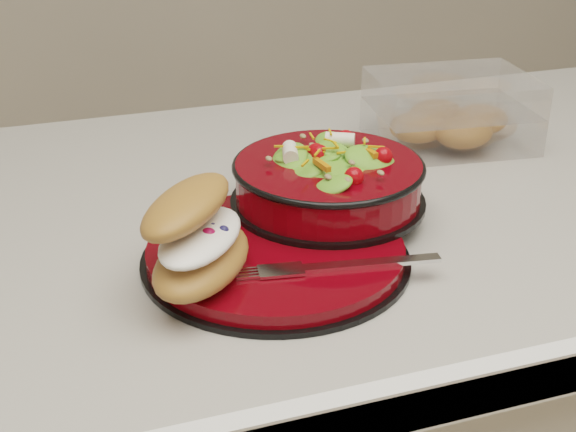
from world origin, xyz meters
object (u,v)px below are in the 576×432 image
object	(u,v)px
fork	(344,265)
croissant	(199,237)
salad_bowl	(328,175)
dinner_plate	(277,253)
pastry_box	(450,113)

from	to	relation	value
fork	croissant	bearing A→B (deg)	86.87
salad_bowl	fork	distance (m)	0.15
dinner_plate	pastry_box	size ratio (longest dim) A/B	1.21
dinner_plate	fork	xyz separation A→B (m)	(0.05, -0.06, 0.01)
croissant	pastry_box	size ratio (longest dim) A/B	0.77
salad_bowl	dinner_plate	bearing A→B (deg)	-138.36
pastry_box	dinner_plate	bearing A→B (deg)	-136.84
croissant	pastry_box	bearing A→B (deg)	-21.33
dinner_plate	fork	size ratio (longest dim) A/B	1.53
fork	dinner_plate	bearing A→B (deg)	45.76
croissant	pastry_box	distance (m)	0.50
salad_bowl	croissant	bearing A→B (deg)	-147.27
fork	salad_bowl	bearing A→B (deg)	-5.88
croissant	fork	bearing A→B (deg)	-67.37
dinner_plate	croissant	world-z (taller)	croissant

